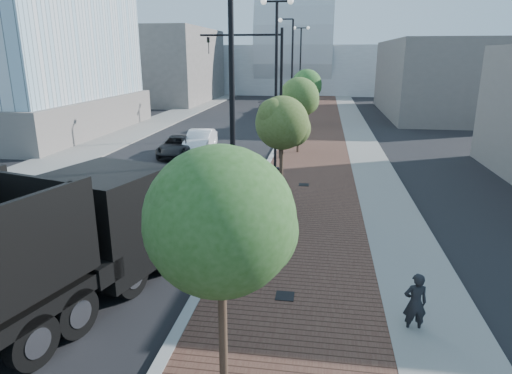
# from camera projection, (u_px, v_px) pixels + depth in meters

# --- Properties ---
(sidewalk) EXTENTS (7.00, 140.00, 0.12)m
(sidewalk) POSITION_uv_depth(u_px,v_px,m) (326.00, 125.00, 42.36)
(sidewalk) COLOR #4C2D23
(sidewalk) RESTS_ON ground
(concrete_strip) EXTENTS (2.40, 140.00, 0.13)m
(concrete_strip) POSITION_uv_depth(u_px,v_px,m) (355.00, 125.00, 41.97)
(concrete_strip) COLOR slate
(concrete_strip) RESTS_ON ground
(curb) EXTENTS (0.30, 140.00, 0.14)m
(curb) POSITION_uv_depth(u_px,v_px,m) (289.00, 124.00, 42.86)
(curb) COLOR gray
(curb) RESTS_ON ground
(west_sidewalk) EXTENTS (4.00, 140.00, 0.12)m
(west_sidewalk) POSITION_uv_depth(u_px,v_px,m) (160.00, 121.00, 44.72)
(west_sidewalk) COLOR slate
(west_sidewalk) RESTS_ON ground
(dump_truck) EXTENTS (6.33, 14.09, 3.81)m
(dump_truck) POSITION_uv_depth(u_px,v_px,m) (7.00, 279.00, 10.05)
(dump_truck) COLOR black
(dump_truck) RESTS_ON ground
(white_sedan) EXTENTS (1.89, 4.69, 1.51)m
(white_sedan) POSITION_uv_depth(u_px,v_px,m) (200.00, 141.00, 30.62)
(white_sedan) COLOR white
(white_sedan) RESTS_ON ground
(dark_car_mid) EXTENTS (2.62, 4.81, 1.28)m
(dark_car_mid) POSITION_uv_depth(u_px,v_px,m) (177.00, 146.00, 29.53)
(dark_car_mid) COLOR black
(dark_car_mid) RESTS_ON ground
(dark_car_far) EXTENTS (3.09, 4.48, 1.20)m
(dark_car_far) POSITION_uv_depth(u_px,v_px,m) (268.00, 108.00, 50.84)
(dark_car_far) COLOR black
(dark_car_far) RESTS_ON ground
(pedestrian) EXTENTS (0.61, 0.44, 1.55)m
(pedestrian) POSITION_uv_depth(u_px,v_px,m) (415.00, 303.00, 10.60)
(pedestrian) COLOR black
(pedestrian) RESTS_ON ground
(streetlight_1) EXTENTS (1.44, 0.56, 9.21)m
(streetlight_1) POSITION_uv_depth(u_px,v_px,m) (229.00, 129.00, 13.13)
(streetlight_1) COLOR black
(streetlight_1) RESTS_ON ground
(streetlight_2) EXTENTS (1.72, 0.56, 9.28)m
(streetlight_2) POSITION_uv_depth(u_px,v_px,m) (276.00, 86.00, 24.36)
(streetlight_2) COLOR black
(streetlight_2) RESTS_ON ground
(streetlight_3) EXTENTS (1.44, 0.56, 9.21)m
(streetlight_3) POSITION_uv_depth(u_px,v_px,m) (290.00, 82.00, 35.88)
(streetlight_3) COLOR black
(streetlight_3) RESTS_ON ground
(streetlight_4) EXTENTS (1.72, 0.56, 9.28)m
(streetlight_4) POSITION_uv_depth(u_px,v_px,m) (300.00, 71.00, 47.11)
(streetlight_4) COLOR black
(streetlight_4) RESTS_ON ground
(traffic_mast) EXTENTS (5.09, 0.20, 8.00)m
(traffic_mast) POSITION_uv_depth(u_px,v_px,m) (267.00, 80.00, 27.28)
(traffic_mast) COLOR black
(traffic_mast) RESTS_ON ground
(tree_0) EXTENTS (2.59, 2.58, 5.07)m
(tree_0) POSITION_uv_depth(u_px,v_px,m) (223.00, 221.00, 7.47)
(tree_0) COLOR #382619
(tree_0) RESTS_ON ground
(tree_1) EXTENTS (2.24, 2.16, 4.91)m
(tree_1) POSITION_uv_depth(u_px,v_px,m) (283.00, 123.00, 17.88)
(tree_1) COLOR #382619
(tree_1) RESTS_ON ground
(tree_2) EXTENTS (2.63, 2.62, 5.08)m
(tree_2) POSITION_uv_depth(u_px,v_px,m) (300.00, 98.00, 29.27)
(tree_2) COLOR #382619
(tree_2) RESTS_ON ground
(tree_3) EXTENTS (2.74, 2.74, 5.23)m
(tree_3) POSITION_uv_depth(u_px,v_px,m) (307.00, 85.00, 40.62)
(tree_3) COLOR #382619
(tree_3) RESTS_ON ground
(tower_podium) EXTENTS (19.00, 19.00, 3.00)m
(tower_podium) POSITION_uv_depth(u_px,v_px,m) (3.00, 115.00, 38.29)
(tower_podium) COLOR #68625E
(tower_podium) RESTS_ON ground
(convention_center) EXTENTS (50.00, 30.00, 50.00)m
(convention_center) POSITION_uv_depth(u_px,v_px,m) (298.00, 57.00, 84.11)
(convention_center) COLOR #A1A6AA
(convention_center) RESTS_ON ground
(commercial_block_nw) EXTENTS (14.00, 20.00, 10.00)m
(commercial_block_nw) POSITION_uv_depth(u_px,v_px,m) (160.00, 66.00, 63.27)
(commercial_block_nw) COLOR #615B57
(commercial_block_nw) RESTS_ON ground
(commercial_block_ne) EXTENTS (12.00, 22.00, 8.00)m
(commercial_block_ne) POSITION_uv_depth(u_px,v_px,m) (442.00, 78.00, 48.93)
(commercial_block_ne) COLOR #605B57
(commercial_block_ne) RESTS_ON ground
(utility_cover_1) EXTENTS (0.50, 0.50, 0.02)m
(utility_cover_1) POSITION_uv_depth(u_px,v_px,m) (285.00, 296.00, 12.16)
(utility_cover_1) COLOR black
(utility_cover_1) RESTS_ON sidewalk
(utility_cover_2) EXTENTS (0.50, 0.50, 0.02)m
(utility_cover_2) POSITION_uv_depth(u_px,v_px,m) (304.00, 185.00, 22.59)
(utility_cover_2) COLOR black
(utility_cover_2) RESTS_ON sidewalk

